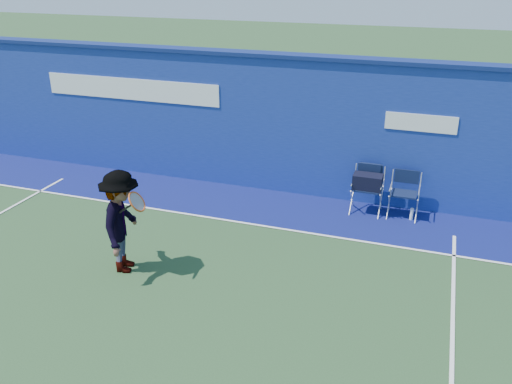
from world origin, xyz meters
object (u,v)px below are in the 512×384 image
(directors_chair_right, at_px, (403,203))
(tennis_player, at_px, (122,222))
(directors_chair_left, at_px, (367,194))
(water_bottle, at_px, (412,214))

(directors_chair_right, xyz_separation_m, tennis_player, (-4.28, -3.67, 0.60))
(directors_chair_left, height_order, water_bottle, directors_chair_left)
(directors_chair_left, distance_m, directors_chair_right, 0.76)
(water_bottle, bearing_deg, directors_chair_right, 150.06)
(water_bottle, relative_size, tennis_player, 0.14)
(directors_chair_right, bearing_deg, water_bottle, -29.94)
(directors_chair_left, xyz_separation_m, water_bottle, (0.94, -0.07, -0.30))
(directors_chair_left, relative_size, directors_chair_right, 1.06)
(directors_chair_left, xyz_separation_m, tennis_player, (-3.54, -3.62, 0.47))
(tennis_player, bearing_deg, directors_chair_right, 40.57)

